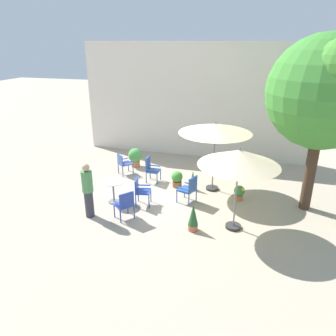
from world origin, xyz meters
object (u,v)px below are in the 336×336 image
object	(u,v)px
cafe_table_0	(113,188)
patio_chair_0	(124,163)
patio_chair_2	(151,168)
patio_chair_1	(141,190)
standing_person	(88,190)
patio_umbrella_1	(239,158)
potted_plant_4	(193,180)
potted_plant_3	(177,179)
potted_plant_1	(193,217)
patio_chair_3	(189,188)
shade_tree	(326,92)
patio_chair_4	(125,203)
patio_umbrella_0	(215,129)
potted_plant_2	(239,192)
potted_plant_0	(135,156)

from	to	relation	value
cafe_table_0	patio_chair_0	bearing A→B (deg)	105.14
patio_chair_2	patio_chair_1	bearing A→B (deg)	-81.62
cafe_table_0	standing_person	bearing A→B (deg)	-107.13
patio_umbrella_1	potted_plant_4	bearing A→B (deg)	127.07
patio_umbrella_1	potted_plant_3	world-z (taller)	patio_umbrella_1
potted_plant_1	standing_person	size ratio (longest dim) A/B	0.48
patio_chair_3	standing_person	world-z (taller)	standing_person
shade_tree	patio_chair_2	distance (m)	6.19
potted_plant_3	patio_chair_4	bearing A→B (deg)	-109.12
patio_umbrella_0	patio_chair_4	xyz separation A→B (m)	(-2.15, -2.73, -1.68)
potted_plant_4	shade_tree	bearing A→B (deg)	-4.95
patio_umbrella_1	cafe_table_0	world-z (taller)	patio_umbrella_1
potted_plant_2	shade_tree	bearing A→B (deg)	1.11
shade_tree	patio_chair_0	size ratio (longest dim) A/B	6.19
patio_umbrella_1	patio_chair_0	bearing A→B (deg)	148.13
patio_umbrella_1	standing_person	distance (m)	4.39
standing_person	patio_chair_4	bearing A→B (deg)	7.00
patio_chair_1	potted_plant_4	size ratio (longest dim) A/B	1.22
patio_chair_3	patio_chair_1	bearing A→B (deg)	-159.03
potted_plant_2	potted_plant_3	bearing A→B (deg)	168.40
cafe_table_0	standing_person	size ratio (longest dim) A/B	0.44
potted_plant_0	potted_plant_2	world-z (taller)	potted_plant_0
standing_person	potted_plant_4	bearing A→B (deg)	45.64
patio_umbrella_1	potted_plant_2	world-z (taller)	patio_umbrella_1
patio_chair_1	patio_chair_2	size ratio (longest dim) A/B	0.94
patio_umbrella_1	patio_chair_1	size ratio (longest dim) A/B	2.67
patio_umbrella_1	patio_chair_3	size ratio (longest dim) A/B	2.57
potted_plant_0	patio_umbrella_0	bearing A→B (deg)	-21.55
potted_plant_0	standing_person	distance (m)	4.23
patio_umbrella_0	patio_chair_2	world-z (taller)	patio_umbrella_0
patio_umbrella_1	patio_chair_0	xyz separation A→B (m)	(-4.49, 2.79, -1.59)
patio_chair_2	potted_plant_0	bearing A→B (deg)	131.47
patio_chair_2	patio_chair_4	xyz separation A→B (m)	(0.15, -2.81, -0.01)
cafe_table_0	patio_chair_2	size ratio (longest dim) A/B	0.79
patio_chair_3	standing_person	xyz separation A→B (m)	(-2.66, -1.66, 0.35)
patio_chair_3	potted_plant_3	size ratio (longest dim) A/B	1.57
patio_chair_2	potted_plant_2	distance (m)	3.34
patio_umbrella_0	patio_chair_3	bearing A→B (deg)	-115.84
potted_plant_4	potted_plant_1	bearing A→B (deg)	-78.12
patio_umbrella_1	potted_plant_4	world-z (taller)	patio_umbrella_1
patio_chair_2	patio_umbrella_0	bearing A→B (deg)	-2.22
potted_plant_0	potted_plant_3	bearing A→B (deg)	-34.35
patio_chair_2	potted_plant_4	bearing A→B (deg)	-10.82
shade_tree	potted_plant_2	distance (m)	3.91
patio_chair_3	potted_plant_2	bearing A→B (deg)	21.52
cafe_table_0	patio_chair_0	xyz separation A→B (m)	(-0.62, 2.28, -0.03)
shade_tree	potted_plant_0	size ratio (longest dim) A/B	6.57
patio_umbrella_0	potted_plant_2	world-z (taller)	patio_umbrella_0
patio_umbrella_0	potted_plant_3	size ratio (longest dim) A/B	4.15
patio_umbrella_1	potted_plant_2	bearing A→B (deg)	89.24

